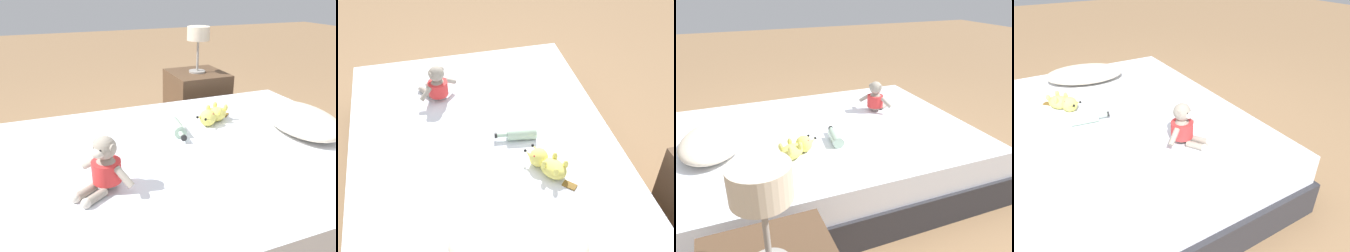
# 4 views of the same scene
# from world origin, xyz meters

# --- Properties ---
(ground_plane) EXTENTS (16.00, 16.00, 0.00)m
(ground_plane) POSITION_xyz_m (0.00, 0.00, 0.00)
(ground_plane) COLOR #93704C
(bed) EXTENTS (1.51, 2.06, 0.38)m
(bed) POSITION_xyz_m (0.00, 0.00, 0.19)
(bed) COLOR #2D2D33
(bed) RESTS_ON ground_plane
(pillow) EXTENTS (0.67, 0.51, 0.11)m
(pillow) POSITION_xyz_m (-0.01, 0.69, 0.44)
(pillow) COLOR beige
(pillow) RESTS_ON bed
(plush_monkey) EXTENTS (0.26, 0.25, 0.24)m
(plush_monkey) POSITION_xyz_m (0.20, -0.51, 0.48)
(plush_monkey) COLOR #9E9384
(plush_monkey) RESTS_ON bed
(plush_yellow_creature) EXTENTS (0.22, 0.31, 0.10)m
(plush_yellow_creature) POSITION_xyz_m (-0.28, 0.25, 0.43)
(plush_yellow_creature) COLOR #EAE066
(plush_yellow_creature) RESTS_ON bed
(glass_bottle) EXTENTS (0.24, 0.09, 0.07)m
(glass_bottle) POSITION_xyz_m (-0.21, -0.02, 0.42)
(glass_bottle) COLOR #B2D1B7
(glass_bottle) RESTS_ON bed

